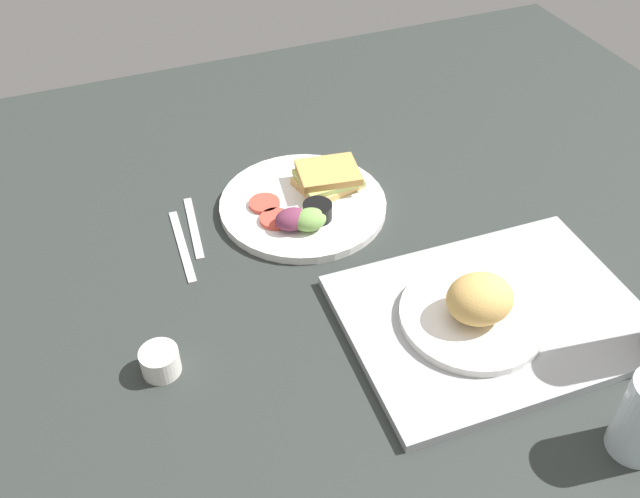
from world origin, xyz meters
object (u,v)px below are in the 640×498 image
object	(u,v)px
bread_plate_near	(475,308)
fork	(193,227)
plate_with_salad	(307,202)
espresso_cup	(160,361)
serving_tray	(493,316)
knife	(182,245)

from	to	relation	value
bread_plate_near	fork	world-z (taller)	bread_plate_near
bread_plate_near	plate_with_salad	xyz separation A→B (cm)	(12.95, -36.18, -2.69)
espresso_cup	fork	distance (cm)	31.63
bread_plate_near	espresso_cup	size ratio (longest dim) A/B	3.89
serving_tray	espresso_cup	world-z (taller)	espresso_cup
serving_tray	fork	xyz separation A→B (cm)	(37.47, -38.36, -0.55)
bread_plate_near	plate_with_salad	size ratio (longest dim) A/B	0.72
fork	bread_plate_near	bearing A→B (deg)	47.15
serving_tray	knife	xyz separation A→B (cm)	(40.47, -34.36, -0.55)
serving_tray	bread_plate_near	world-z (taller)	bread_plate_near
fork	knife	world-z (taller)	same
serving_tray	plate_with_salad	bearing A→B (deg)	-64.93
plate_with_salad	fork	size ratio (longest dim) A/B	1.79
espresso_cup	bread_plate_near	bearing A→B (deg)	168.42
serving_tray	bread_plate_near	distance (cm)	5.24
plate_with_salad	knife	distance (cm)	23.74
espresso_cup	plate_with_salad	bearing A→B (deg)	-140.39
plate_with_salad	fork	distance (cm)	20.83
bread_plate_near	knife	bearing A→B (deg)	-43.38
espresso_cup	fork	bearing A→B (deg)	-112.00
bread_plate_near	knife	world-z (taller)	bread_plate_near
bread_plate_near	plate_with_salad	distance (cm)	38.52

